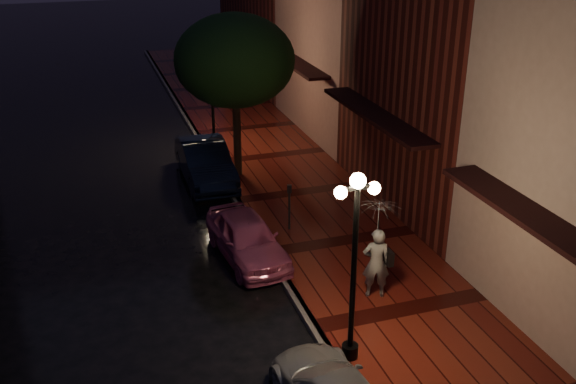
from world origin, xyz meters
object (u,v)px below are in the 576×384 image
object	(u,v)px
parking_meter	(289,203)
navy_car	(205,162)
streetlamp_near	(354,258)
street_tree	(235,63)
pink_car	(247,238)
streetlamp_far	(212,89)
woman_with_umbrella	(378,234)

from	to	relation	value
parking_meter	navy_car	bearing A→B (deg)	126.52
streetlamp_near	navy_car	bearing A→B (deg)	94.91
street_tree	pink_car	size ratio (longest dim) A/B	1.54
pink_car	navy_car	world-z (taller)	navy_car
streetlamp_far	street_tree	size ratio (longest dim) A/B	0.74
streetlamp_far	parking_meter	bearing A→B (deg)	-85.24
street_tree	streetlamp_far	bearing A→B (deg)	94.91
streetlamp_far	parking_meter	world-z (taller)	streetlamp_far
street_tree	woman_with_umbrella	bearing A→B (deg)	-81.78
street_tree	woman_with_umbrella	size ratio (longest dim) A/B	2.23
pink_car	navy_car	xyz separation A→B (m)	(0.00, 5.93, 0.10)
streetlamp_far	pink_car	size ratio (longest dim) A/B	1.14
street_tree	woman_with_umbrella	xyz separation A→B (m)	(1.29, -8.93, -2.38)
streetlamp_far	street_tree	bearing A→B (deg)	-85.09
streetlamp_near	parking_meter	bearing A→B (deg)	84.01
pink_car	navy_car	size ratio (longest dim) A/B	0.84
street_tree	pink_car	world-z (taller)	street_tree
street_tree	parking_meter	bearing A→B (deg)	-85.33
streetlamp_near	navy_car	world-z (taller)	streetlamp_near
streetlamp_near	streetlamp_far	bearing A→B (deg)	90.00
street_tree	parking_meter	distance (m)	5.78
streetlamp_near	streetlamp_far	distance (m)	14.00
streetlamp_near	street_tree	world-z (taller)	street_tree
street_tree	navy_car	size ratio (longest dim) A/B	1.29
woman_with_umbrella	streetlamp_near	bearing A→B (deg)	72.51
parking_meter	street_tree	bearing A→B (deg)	112.96
streetlamp_near	pink_car	bearing A→B (deg)	100.50
pink_car	woman_with_umbrella	xyz separation A→B (m)	(2.50, -3.07, 1.23)
woman_with_umbrella	streetlamp_far	bearing A→B (deg)	-63.12
navy_car	parking_meter	size ratio (longest dim) A/B	3.08
streetlamp_far	woman_with_umbrella	xyz separation A→B (m)	(1.55, -11.94, -0.73)
parking_meter	streetlamp_far	bearing A→B (deg)	113.05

